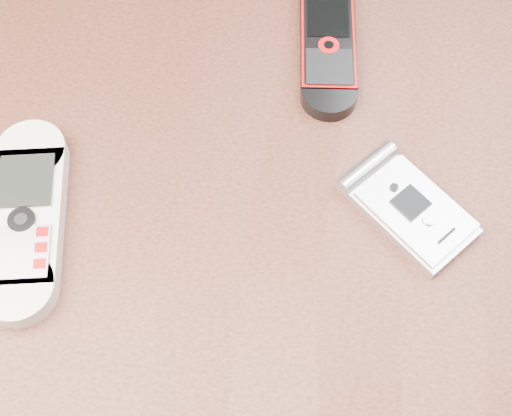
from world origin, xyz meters
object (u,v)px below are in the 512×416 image
object	(u,v)px
nokia_white	(26,218)
motorola_razr	(412,210)
nokia_black_red	(328,43)
table	(250,271)

from	to	relation	value
nokia_white	motorola_razr	world-z (taller)	nokia_white
nokia_white	nokia_black_red	distance (m)	0.27
nokia_white	nokia_black_red	size ratio (longest dim) A/B	1.08
table	nokia_black_red	size ratio (longest dim) A/B	8.43
nokia_black_red	motorola_razr	size ratio (longest dim) A/B	1.45
table	nokia_black_red	xyz separation A→B (m)	(0.05, 0.15, 0.11)
nokia_white	motorola_razr	distance (m)	0.27
table	nokia_white	bearing A→B (deg)	-172.03
nokia_white	table	bearing A→B (deg)	-0.64
nokia_white	nokia_black_red	bearing A→B (deg)	32.50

